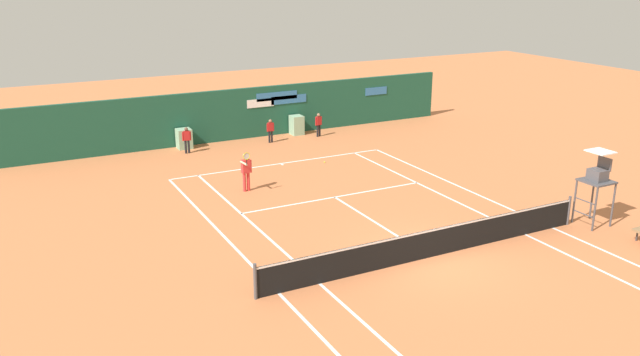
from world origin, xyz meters
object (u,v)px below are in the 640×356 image
(umpire_chair, at_px, (597,177))
(ball_kid_left_post, at_px, (187,138))
(tennis_ball_near_service_line, at_px, (324,162))
(ball_kid_centre_post, at_px, (270,129))
(player_on_baseline, at_px, (246,169))
(ball_kid_right_post, at_px, (319,123))

(umpire_chair, xyz_separation_m, ball_kid_left_post, (-10.14, 15.87, -1.01))
(umpire_chair, xyz_separation_m, tennis_ball_near_service_line, (-4.89, 11.26, -1.74))
(ball_kid_centre_post, bearing_deg, player_on_baseline, 57.65)
(ball_kid_centre_post, bearing_deg, ball_kid_right_post, 178.14)
(ball_kid_right_post, bearing_deg, tennis_ball_near_service_line, 55.70)
(ball_kid_left_post, bearing_deg, player_on_baseline, 103.02)
(player_on_baseline, height_order, ball_kid_left_post, player_on_baseline)
(ball_kid_left_post, relative_size, tennis_ball_near_service_line, 19.38)
(umpire_chair, relative_size, ball_kid_right_post, 2.12)
(ball_kid_right_post, xyz_separation_m, ball_kid_left_post, (-7.31, -0.00, 0.02))
(tennis_ball_near_service_line, bearing_deg, player_on_baseline, -155.70)
(ball_kid_centre_post, bearing_deg, ball_kid_left_post, -1.86)
(player_on_baseline, distance_m, ball_kid_left_post, 6.77)
(player_on_baseline, height_order, ball_kid_centre_post, player_on_baseline)
(umpire_chair, distance_m, ball_kid_right_post, 16.15)
(umpire_chair, height_order, player_on_baseline, umpire_chair)
(ball_kid_right_post, bearing_deg, player_on_baseline, 34.56)
(ball_kid_centre_post, height_order, tennis_ball_near_service_line, ball_kid_centre_post)
(ball_kid_left_post, bearing_deg, ball_kid_right_post, -171.26)
(player_on_baseline, xyz_separation_m, tennis_ball_near_service_line, (4.75, 2.14, -0.92))
(umpire_chair, distance_m, tennis_ball_near_service_line, 12.40)
(umpire_chair, xyz_separation_m, ball_kid_right_post, (-2.83, 15.87, -1.03))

